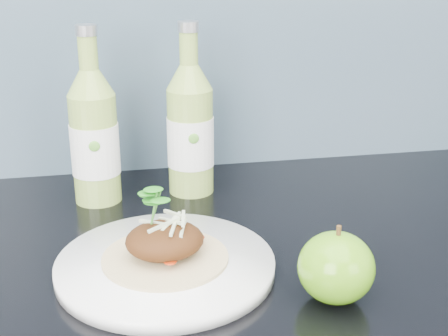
# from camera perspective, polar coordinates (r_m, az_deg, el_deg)

# --- Properties ---
(dinner_plate) EXTENTS (0.28, 0.28, 0.02)m
(dinner_plate) POSITION_cam_1_polar(r_m,az_deg,el_deg) (0.73, -5.37, -8.85)
(dinner_plate) COLOR white
(dinner_plate) RESTS_ON kitchen_counter
(pork_taco) EXTENTS (0.15, 0.15, 0.10)m
(pork_taco) POSITION_cam_1_polar(r_m,az_deg,el_deg) (0.71, -5.46, -6.32)
(pork_taco) COLOR tan
(pork_taco) RESTS_ON dinner_plate
(green_apple) EXTENTS (0.10, 0.10, 0.09)m
(green_apple) POSITION_cam_1_polar(r_m,az_deg,el_deg) (0.67, 10.21, -8.95)
(green_apple) COLOR #538D0F
(green_apple) RESTS_ON kitchen_counter
(cider_bottle_left) EXTENTS (0.08, 0.08, 0.25)m
(cider_bottle_left) POSITION_cam_1_polar(r_m,az_deg,el_deg) (0.90, -11.77, 2.78)
(cider_bottle_left) COLOR #8BAC48
(cider_bottle_left) RESTS_ON kitchen_counter
(cider_bottle_right) EXTENTS (0.08, 0.08, 0.25)m
(cider_bottle_right) POSITION_cam_1_polar(r_m,az_deg,el_deg) (0.92, -3.10, 3.48)
(cider_bottle_right) COLOR #8BAD48
(cider_bottle_right) RESTS_ON kitchen_counter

